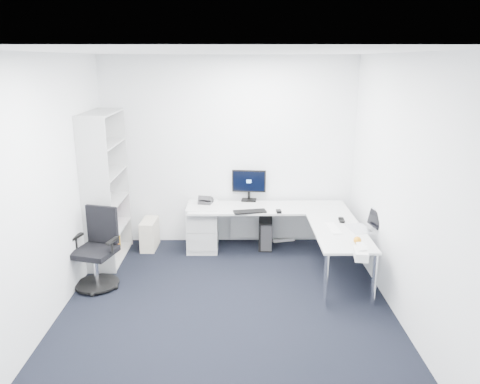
{
  "coord_description": "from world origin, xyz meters",
  "views": [
    {
      "loc": [
        0.1,
        -4.52,
        2.63
      ],
      "look_at": [
        0.15,
        1.05,
        1.05
      ],
      "focal_mm": 35.0,
      "sensor_mm": 36.0,
      "label": 1
    }
  ],
  "objects_px": {
    "laptop": "(359,220)",
    "task_chair": "(94,250)",
    "l_desk": "(269,237)",
    "bookshelf": "(105,188)",
    "monitor": "(249,185)"
  },
  "relations": [
    {
      "from": "l_desk",
      "to": "laptop",
      "type": "bearing_deg",
      "value": -30.1
    },
    {
      "from": "laptop",
      "to": "l_desk",
      "type": "bearing_deg",
      "value": 139.78
    },
    {
      "from": "bookshelf",
      "to": "monitor",
      "type": "height_order",
      "value": "bookshelf"
    },
    {
      "from": "bookshelf",
      "to": "task_chair",
      "type": "height_order",
      "value": "bookshelf"
    },
    {
      "from": "l_desk",
      "to": "task_chair",
      "type": "bearing_deg",
      "value": -159.03
    },
    {
      "from": "bookshelf",
      "to": "task_chair",
      "type": "relative_size",
      "value": 2.1
    },
    {
      "from": "monitor",
      "to": "l_desk",
      "type": "bearing_deg",
      "value": -61.26
    },
    {
      "from": "bookshelf",
      "to": "laptop",
      "type": "xyz_separation_m",
      "value": [
        3.21,
        -0.65,
        -0.24
      ]
    },
    {
      "from": "bookshelf",
      "to": "l_desk",
      "type": "bearing_deg",
      "value": -1.32
    },
    {
      "from": "task_chair",
      "to": "laptop",
      "type": "distance_m",
      "value": 3.17
    },
    {
      "from": "l_desk",
      "to": "laptop",
      "type": "distance_m",
      "value": 1.28
    },
    {
      "from": "laptop",
      "to": "monitor",
      "type": "bearing_deg",
      "value": 126.75
    },
    {
      "from": "bookshelf",
      "to": "monitor",
      "type": "distance_m",
      "value": 2.0
    },
    {
      "from": "l_desk",
      "to": "bookshelf",
      "type": "distance_m",
      "value": 2.28
    },
    {
      "from": "laptop",
      "to": "task_chair",
      "type": "bearing_deg",
      "value": 173.67
    }
  ]
}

